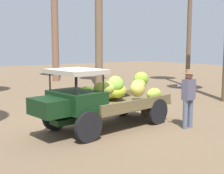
{
  "coord_description": "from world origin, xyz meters",
  "views": [
    {
      "loc": [
        5.3,
        7.82,
        2.49
      ],
      "look_at": [
        -0.37,
        0.3,
        1.23
      ],
      "focal_mm": 49.69,
      "sensor_mm": 36.0,
      "label": 1
    }
  ],
  "objects": [
    {
      "name": "ground_plane",
      "position": [
        0.0,
        0.0,
        0.0
      ],
      "size": [
        60.0,
        60.0,
        0.0
      ],
      "primitive_type": "plane",
      "color": "brown"
    },
    {
      "name": "truck",
      "position": [
        0.08,
        0.33,
        0.92
      ],
      "size": [
        4.56,
        2.08,
        1.85
      ],
      "rotation": [
        0.0,
        0.0,
        0.09
      ],
      "color": "black",
      "rests_on": "ground"
    },
    {
      "name": "farmer",
      "position": [
        -2.08,
        1.85,
        1.02
      ],
      "size": [
        0.53,
        0.47,
        1.78
      ],
      "rotation": [
        0.0,
        0.0,
        -1.5
      ],
      "color": "slate",
      "rests_on": "ground"
    },
    {
      "name": "wooden_crate",
      "position": [
        -2.5,
        -0.16,
        0.2
      ],
      "size": [
        0.69,
        0.65,
        0.4
      ],
      "primitive_type": "cube",
      "rotation": [
        0.0,
        0.0,
        0.29
      ],
      "color": "olive",
      "rests_on": "ground"
    }
  ]
}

